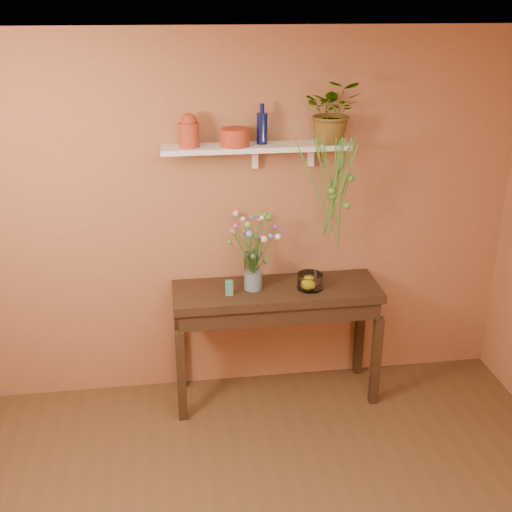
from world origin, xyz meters
The scene contains 13 objects.
room centered at (0.00, 0.00, 1.35)m, with size 4.04×4.04×2.70m.
sideboard centered at (0.18, 1.74, 0.78)m, with size 1.50×0.48×0.91m.
wall_shelf centered at (0.06, 1.87, 1.92)m, with size 1.30×0.24×0.19m.
terracotta_jug centered at (-0.41, 1.86, 2.05)m, with size 0.18×0.18×0.23m.
terracotta_pot centered at (-0.10, 1.84, 2.00)m, with size 0.20×0.20×0.12m, color #A9341E.
blue_bottle centered at (0.09, 1.89, 2.05)m, with size 0.09×0.09×0.27m.
spider_plant centered at (0.58, 1.87, 2.15)m, with size 0.38×0.33×0.43m, color #467F2C.
plant_fronds centered at (0.58, 1.70, 1.67)m, with size 0.44×0.45×0.87m.
glass_vase centered at (0.01, 1.74, 1.03)m, with size 0.13×0.13×0.28m.
bouquet centered at (0.02, 1.76, 1.32)m, with size 0.38×0.44×0.44m.
glass_bowl centered at (0.41, 1.70, 0.96)m, with size 0.19×0.19×0.11m.
lemon centered at (0.40, 1.69, 0.96)m, with size 0.08×0.08×0.08m, color yellow.
carton centered at (-0.17, 1.67, 0.97)m, with size 0.05×0.04×0.11m, color #2A6D88.
Camera 1 is at (-0.55, -2.33, 2.87)m, focal length 44.15 mm.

